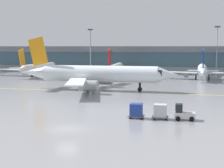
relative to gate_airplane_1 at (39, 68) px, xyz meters
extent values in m
plane|color=gray|center=(33.76, -66.09, -2.66)|extent=(400.00, 400.00, 0.00)
cube|color=yellow|center=(28.28, -32.92, -2.66)|extent=(109.99, 2.52, 0.01)
cube|color=#8C939E|center=(33.76, 23.69, 1.84)|extent=(183.44, 8.00, 9.00)
cube|color=#385666|center=(33.76, 19.61, 2.29)|extent=(176.10, 0.16, 5.04)
cube|color=slate|center=(33.76, 22.19, 6.64)|extent=(190.78, 11.00, 0.60)
cylinder|color=white|center=(0.01, 0.34, 0.09)|extent=(3.42, 19.31, 2.67)
cone|color=white|center=(0.46, 11.55, 0.09)|extent=(2.66, 3.30, 2.54)
cube|color=black|center=(0.37, 9.41, 0.42)|extent=(2.18, 2.48, 0.93)
cone|color=white|center=(-0.45, -11.39, 0.09)|extent=(2.44, 4.36, 2.27)
cube|color=white|center=(-6.87, -0.96, -0.65)|extent=(11.22, 5.84, 0.22)
cylinder|color=#999EA3|center=(-4.63, 0.13, -1.39)|extent=(1.76, 2.89, 1.65)
cube|color=white|center=(6.78, -1.49, -0.65)|extent=(11.27, 5.06, 0.22)
cylinder|color=#999EA3|center=(4.63, -0.23, -1.39)|extent=(1.76, 2.89, 1.65)
cube|color=orange|center=(-0.42, -10.54, 3.70)|extent=(0.42, 3.61, 5.03)
cube|color=white|center=(-2.36, -10.15, 0.49)|extent=(4.00, 2.04, 0.19)
cube|color=white|center=(1.56, -10.30, 0.49)|extent=(4.00, 2.04, 0.19)
cylinder|color=black|center=(0.28, 7.07, -1.95)|extent=(0.35, 0.35, 1.41)
cylinder|color=black|center=(0.28, 7.07, -2.31)|extent=(0.46, 0.72, 0.71)
cylinder|color=black|center=(-1.85, -1.15, -1.95)|extent=(0.35, 0.35, 1.41)
cylinder|color=black|center=(-1.85, -1.15, -2.31)|extent=(0.46, 0.72, 0.71)
cylinder|color=black|center=(1.76, -1.30, -1.95)|extent=(0.35, 0.35, 1.41)
cylinder|color=black|center=(1.76, -1.30, -2.31)|extent=(0.46, 0.72, 0.71)
cylinder|color=silver|center=(24.38, 3.28, 0.09)|extent=(3.86, 19.37, 2.67)
cone|color=silver|center=(23.68, 14.49, 0.09)|extent=(2.73, 3.36, 2.54)
cube|color=black|center=(23.81, 12.35, 0.42)|extent=(2.23, 2.53, 0.94)
cone|color=silver|center=(25.11, -8.45, 0.09)|extent=(2.53, 4.41, 2.27)
cube|color=silver|center=(17.65, 1.29, -0.64)|extent=(11.29, 4.84, 0.22)
cylinder|color=#999EA3|center=(19.77, 2.60, -1.39)|extent=(1.82, 2.93, 1.65)
cube|color=silver|center=(31.30, 2.14, -0.64)|extent=(11.21, 6.06, 0.22)
cylinder|color=#999EA3|center=(29.03, 3.18, -1.39)|extent=(1.82, 2.93, 1.65)
cube|color=red|center=(25.06, -7.60, 3.71)|extent=(0.51, 3.61, 5.03)
cube|color=silver|center=(23.07, -7.41, 0.49)|extent=(4.04, 2.13, 0.19)
cube|color=silver|center=(27.00, -7.16, 0.49)|extent=(4.04, 2.13, 0.19)
cylinder|color=black|center=(23.96, 10.01, -1.95)|extent=(0.35, 0.35, 1.42)
cylinder|color=black|center=(23.96, 10.01, -2.31)|extent=(0.48, 0.73, 0.71)
cylinder|color=black|center=(22.67, 1.60, -1.95)|extent=(0.35, 0.35, 1.42)
cylinder|color=black|center=(22.67, 1.60, -2.31)|extent=(0.48, 0.73, 0.71)
cylinder|color=black|center=(26.28, 1.83, -1.95)|extent=(0.35, 0.35, 1.42)
cylinder|color=black|center=(26.28, 1.83, -2.31)|extent=(0.48, 0.73, 0.71)
cylinder|color=white|center=(50.76, 1.33, 0.09)|extent=(3.05, 19.29, 2.67)
cone|color=white|center=(50.99, 12.55, 0.09)|extent=(2.60, 3.26, 2.54)
cube|color=black|center=(50.94, 10.42, 0.42)|extent=(2.13, 2.45, 0.94)
cone|color=white|center=(50.53, -10.43, 0.09)|extent=(2.36, 4.32, 2.27)
cube|color=white|center=(43.90, -0.11, -0.64)|extent=(11.26, 5.65, 0.22)
cylinder|color=#999EA3|center=(46.12, 1.03, -1.39)|extent=(1.71, 2.86, 1.65)
cylinder|color=#999EA3|center=(55.39, 0.84, -1.39)|extent=(1.71, 2.86, 1.65)
cube|color=navy|center=(50.55, -9.57, 3.71)|extent=(0.35, 3.61, 5.03)
cube|color=white|center=(48.59, -9.22, 0.49)|extent=(3.97, 1.96, 0.19)
cube|color=white|center=(52.52, -9.30, 0.49)|extent=(3.97, 1.96, 0.19)
cylinder|color=black|center=(50.90, 8.06, -1.95)|extent=(0.35, 0.35, 1.42)
cylinder|color=black|center=(50.90, 8.06, -2.31)|extent=(0.45, 0.72, 0.71)
cylinder|color=black|center=(48.93, -0.21, -1.95)|extent=(0.35, 0.35, 1.42)
cylinder|color=black|center=(48.93, -0.21, -2.31)|extent=(0.45, 0.72, 0.71)
cylinder|color=black|center=(52.54, -0.28, -1.95)|extent=(0.35, 0.35, 1.42)
cylinder|color=black|center=(52.54, -0.28, -2.31)|extent=(0.45, 0.72, 0.71)
cylinder|color=white|center=(28.28, -30.92, 0.94)|extent=(25.28, 4.00, 3.50)
cone|color=white|center=(42.99, -31.21, 0.94)|extent=(4.27, 3.41, 3.33)
cube|color=black|center=(40.19, -31.16, 1.38)|extent=(3.21, 2.79, 1.23)
cone|color=white|center=(12.87, -30.62, 0.94)|extent=(5.66, 3.09, 2.98)
cube|color=white|center=(26.40, -21.92, -0.02)|extent=(7.41, 14.75, 0.29)
cylinder|color=#999EA3|center=(27.89, -24.83, -0.99)|extent=(3.75, 2.24, 2.16)
cube|color=white|center=(26.05, -39.84, -0.02)|extent=(6.90, 14.79, 0.29)
cylinder|color=#999EA3|center=(27.65, -36.99, -0.99)|extent=(3.75, 2.24, 2.16)
cube|color=orange|center=(13.99, -30.64, 5.68)|extent=(4.73, 0.46, 6.60)
cube|color=white|center=(14.46, -28.07, 1.47)|extent=(2.57, 5.20, 0.25)
cube|color=white|center=(14.36, -33.22, 1.47)|extent=(2.57, 5.20, 0.25)
cylinder|color=black|center=(37.11, -31.09, -1.73)|extent=(0.45, 0.45, 1.85)
cylinder|color=black|center=(37.11, -31.09, -2.20)|extent=(0.94, 0.58, 0.93)
cylinder|color=black|center=(26.27, -28.51, -1.73)|extent=(0.45, 0.45, 1.85)
cylinder|color=black|center=(26.27, -28.51, -2.20)|extent=(0.94, 0.58, 0.93)
cylinder|color=black|center=(26.18, -33.25, -1.73)|extent=(0.45, 0.45, 1.85)
cylinder|color=black|center=(26.18, -33.25, -2.20)|extent=(0.94, 0.58, 0.93)
cube|color=silver|center=(46.87, -58.22, -2.01)|extent=(2.65, 1.49, 0.70)
cube|color=#1E2328|center=(46.12, -58.25, -1.11)|extent=(0.94, 1.27, 1.10)
cylinder|color=black|center=(47.69, -57.49, -2.36)|extent=(0.61, 0.24, 0.60)
cylinder|color=black|center=(47.74, -58.89, -2.36)|extent=(0.61, 0.24, 0.60)
cylinder|color=black|center=(45.99, -57.56, -2.36)|extent=(0.61, 0.24, 0.60)
cylinder|color=black|center=(46.04, -58.95, -2.36)|extent=(0.61, 0.24, 0.60)
cube|color=#595B60|center=(43.74, -58.34, -2.38)|extent=(2.16, 1.67, 0.12)
cube|color=silver|center=(43.74, -58.34, -1.52)|extent=(1.65, 1.56, 1.60)
cylinder|color=black|center=(44.46, -57.61, -2.55)|extent=(0.22, 0.11, 0.22)
cylinder|color=black|center=(44.51, -59.01, -2.55)|extent=(0.22, 0.11, 0.22)
cylinder|color=black|center=(42.96, -57.66, -2.55)|extent=(0.22, 0.11, 0.22)
cylinder|color=black|center=(43.01, -59.06, -2.55)|extent=(0.22, 0.11, 0.22)
cube|color=#595B60|center=(40.61, -58.45, -2.38)|extent=(2.16, 1.67, 0.12)
cube|color=navy|center=(40.61, -58.45, -1.52)|extent=(1.65, 1.56, 1.60)
cylinder|color=black|center=(41.33, -57.72, -2.55)|extent=(0.22, 0.11, 0.22)
cylinder|color=black|center=(41.38, -59.12, -2.55)|extent=(0.22, 0.11, 0.22)
cylinder|color=black|center=(39.83, -57.78, -2.55)|extent=(0.22, 0.11, 0.22)
cylinder|color=black|center=(39.88, -59.17, -2.55)|extent=(0.22, 0.11, 0.22)
cylinder|color=gray|center=(12.69, 15.38, 4.92)|extent=(0.36, 0.36, 15.17)
cube|color=#3F3F42|center=(12.69, 15.38, 12.76)|extent=(1.80, 0.30, 0.50)
cylinder|color=gray|center=(55.69, 17.31, 5.20)|extent=(0.36, 0.36, 15.71)
cube|color=#3F3F42|center=(55.69, 17.31, 13.30)|extent=(1.80, 0.30, 0.50)
camera|label=1|loc=(47.53, -103.18, 6.70)|focal=55.82mm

